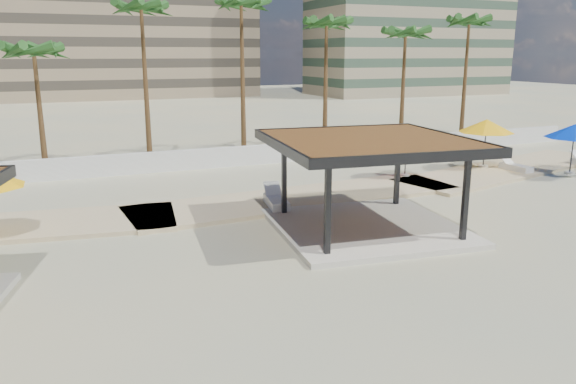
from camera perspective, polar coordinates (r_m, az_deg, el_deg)
name	(u,v)px	position (r m, az deg, el deg)	size (l,w,h in m)	color
ground	(331,253)	(19.44, 4.36, -6.20)	(200.00, 200.00, 0.00)	#C7B483
promenade	(295,195)	(26.87, 0.73, -0.35)	(44.45, 7.97, 0.24)	#C6B284
boundary_wall	(209,158)	(33.84, -8.04, 3.41)	(56.00, 0.30, 1.20)	silver
building_mid	(127,4)	(95.33, -16.04, 17.92)	(38.00, 16.00, 30.40)	#847259
pavilion_central	(368,176)	(21.52, 8.13, 1.66)	(7.89, 7.89, 3.62)	beige
umbrella_c	(407,139)	(30.98, 11.96, 5.29)	(3.01, 3.01, 2.35)	beige
umbrella_d	(575,131)	(34.47, 27.11, 5.52)	(3.24, 3.24, 2.77)	beige
umbrella_e	(486,126)	(34.61, 19.51, 6.33)	(3.34, 3.34, 2.81)	beige
lounger_b	(276,201)	(24.54, -1.21, -0.94)	(1.10, 2.39, 0.87)	silver
lounger_c	(515,167)	(34.67, 22.09, 2.38)	(0.82, 2.08, 0.77)	silver
palm_c	(34,55)	(34.32, -24.40, 12.55)	(3.00, 3.00, 7.66)	brown
palm_d	(141,14)	(35.60, -14.67, 17.06)	(3.00, 3.00, 10.13)	brown
palm_e	(241,10)	(36.54, -4.77, 17.92)	(3.00, 3.00, 10.52)	brown
palm_f	(326,29)	(38.96, 3.93, 16.23)	(3.00, 3.00, 9.46)	brown
palm_g	(405,38)	(41.64, 11.84, 15.10)	(3.00, 3.00, 8.91)	brown
palm_h	(469,26)	(45.77, 17.91, 15.72)	(3.00, 3.00, 9.86)	brown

